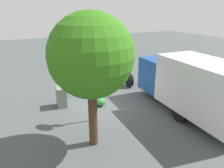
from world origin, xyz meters
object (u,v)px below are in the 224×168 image
object	(u,v)px
motorcycle	(96,85)
bike_rack_hoop	(72,95)
street_tree	(91,56)
stop_sign	(93,80)
box_truck_near	(190,83)
utility_cabinet	(61,97)

from	to	relation	value
motorcycle	bike_rack_hoop	size ratio (longest dim) A/B	2.12
motorcycle	street_tree	xyz separation A→B (m)	(-4.95, 2.07, 3.01)
stop_sign	bike_rack_hoop	size ratio (longest dim) A/B	3.61
bike_rack_hoop	box_truck_near	bearing A→B (deg)	-136.20
motorcycle	bike_rack_hoop	world-z (taller)	motorcycle
street_tree	bike_rack_hoop	distance (m)	6.42
stop_sign	bike_rack_hoop	bearing A→B (deg)	1.42
street_tree	bike_rack_hoop	size ratio (longest dim) A/B	5.97
utility_cabinet	street_tree	bearing A→B (deg)	-175.19
stop_sign	utility_cabinet	distance (m)	2.90
stop_sign	bike_rack_hoop	xyz separation A→B (m)	(3.61, 0.09, -2.05)
stop_sign	utility_cabinet	bearing A→B (deg)	24.32
utility_cabinet	box_truck_near	bearing A→B (deg)	-122.19
stop_sign	street_tree	size ratio (longest dim) A/B	0.61
street_tree	utility_cabinet	xyz separation A→B (m)	(3.98, 0.33, -2.99)
motorcycle	street_tree	world-z (taller)	street_tree
stop_sign	utility_cabinet	world-z (taller)	stop_sign
motorcycle	street_tree	size ratio (longest dim) A/B	0.35
stop_sign	street_tree	xyz separation A→B (m)	(-1.72, 0.68, 1.48)
utility_cabinet	motorcycle	bearing A→B (deg)	-67.83
street_tree	bike_rack_hoop	bearing A→B (deg)	-6.35
box_truck_near	bike_rack_hoop	world-z (taller)	box_truck_near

